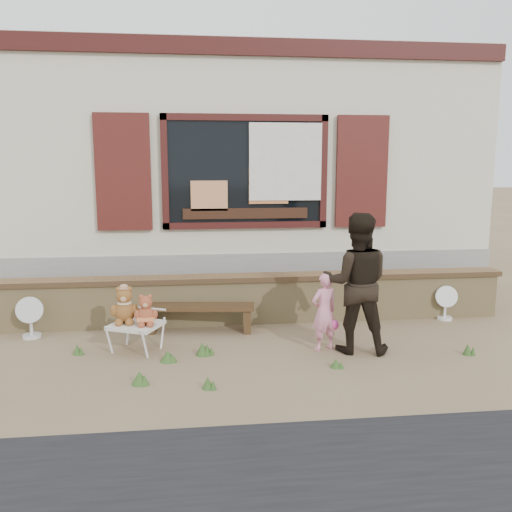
{
  "coord_description": "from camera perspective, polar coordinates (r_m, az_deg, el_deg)",
  "views": [
    {
      "loc": [
        -0.81,
        -6.24,
        2.19
      ],
      "look_at": [
        0.0,
        0.6,
        1.0
      ],
      "focal_mm": 38.0,
      "sensor_mm": 36.0,
      "label": 1
    }
  ],
  "objects": [
    {
      "name": "child",
      "position": [
        6.43,
        7.18,
        -5.81
      ],
      "size": [
        0.4,
        0.33,
        0.93
      ],
      "primitive_type": "imported",
      "rotation": [
        0.0,
        0.0,
        3.51
      ],
      "color": "pink",
      "rests_on": "ground"
    },
    {
      "name": "teddy_bear_right",
      "position": [
        6.41,
        -11.51,
        -5.51
      ],
      "size": [
        0.34,
        0.32,
        0.37
      ],
      "primitive_type": null,
      "rotation": [
        0.0,
        0.0,
        -0.43
      ],
      "color": "brown",
      "rests_on": "folding_chair"
    },
    {
      "name": "fan_right",
      "position": [
        8.11,
        19.32,
        -4.63
      ],
      "size": [
        0.31,
        0.21,
        0.49
      ],
      "rotation": [
        0.0,
        0.0,
        -0.19
      ],
      "color": "white",
      "rests_on": "ground"
    },
    {
      "name": "adult",
      "position": [
        6.37,
        10.51,
        -2.81
      ],
      "size": [
        0.91,
        0.78,
        1.63
      ],
      "primitive_type": "imported",
      "rotation": [
        0.0,
        0.0,
        2.91
      ],
      "color": "black",
      "rests_on": "ground"
    },
    {
      "name": "folding_chair",
      "position": [
        6.54,
        -12.52,
        -7.21
      ],
      "size": [
        0.7,
        0.66,
        0.33
      ],
      "rotation": [
        0.0,
        0.0,
        -0.43
      ],
      "color": "beige",
      "rests_on": "ground"
    },
    {
      "name": "bench",
      "position": [
        7.14,
        -5.91,
        -5.9
      ],
      "size": [
        1.44,
        0.46,
        0.36
      ],
      "rotation": [
        0.0,
        0.0,
        -0.11
      ],
      "color": "#362412",
      "rests_on": "ground"
    },
    {
      "name": "grass_tufts",
      "position": [
        5.99,
        0.71,
        -10.99
      ],
      "size": [
        5.14,
        1.35,
        0.15
      ],
      "color": "#335421",
      "rests_on": "ground"
    },
    {
      "name": "ground",
      "position": [
        6.66,
        0.61,
        -9.39
      ],
      "size": [
        80.0,
        80.0,
        0.0
      ],
      "primitive_type": "plane",
      "color": "brown",
      "rests_on": "ground"
    },
    {
      "name": "fan_left",
      "position": [
        7.43,
        -22.64,
        -5.95
      ],
      "size": [
        0.34,
        0.23,
        0.54
      ],
      "rotation": [
        0.0,
        0.0,
        0.12
      ],
      "color": "silver",
      "rests_on": "ground"
    },
    {
      "name": "shopfront",
      "position": [
        10.76,
        -2.46,
        8.77
      ],
      "size": [
        8.04,
        5.13,
        4.0
      ],
      "color": "#ADA78C",
      "rests_on": "ground"
    },
    {
      "name": "teddy_bear_left",
      "position": [
        6.54,
        -13.67,
        -4.95
      ],
      "size": [
        0.41,
        0.39,
        0.44
      ],
      "primitive_type": null,
      "rotation": [
        0.0,
        0.0,
        -0.43
      ],
      "color": "brown",
      "rests_on": "folding_chair"
    },
    {
      "name": "brick_wall",
      "position": [
        7.51,
        -0.36,
        -4.44
      ],
      "size": [
        7.1,
        0.36,
        0.67
      ],
      "color": "tan",
      "rests_on": "ground"
    }
  ]
}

